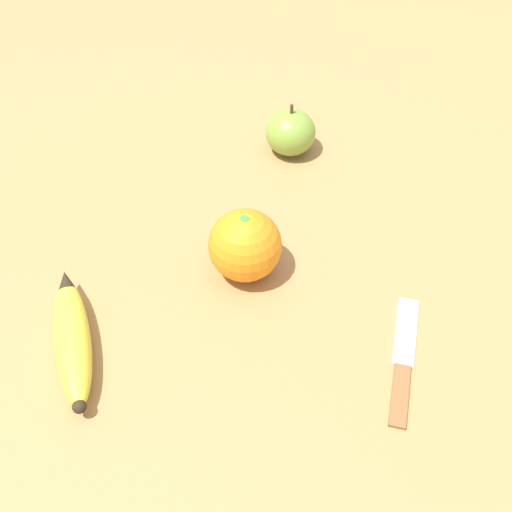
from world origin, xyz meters
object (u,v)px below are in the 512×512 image
paring_knife (403,362)px  orange (245,245)px  banana (72,338)px  apple (291,132)px

paring_knife → orange: bearing=155.7°
banana → apple: bearing=-51.2°
banana → paring_knife: bearing=-109.7°
orange → apple: bearing=156.9°
orange → paring_knife: size_ratio=0.54×
orange → paring_knife: 0.21m
orange → paring_knife: orange is taller
banana → paring_knife: 0.34m
banana → apple: (-0.30, 0.28, 0.01)m
banana → orange: size_ratio=2.13×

